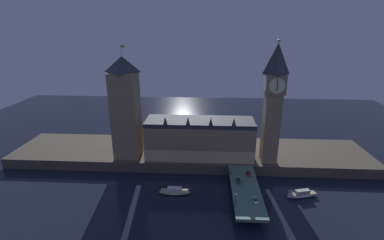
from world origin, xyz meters
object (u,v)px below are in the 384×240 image
street_lamp_far (231,166)px  boat_upstream (175,191)px  car_southbound_trail (248,174)px  pedestrian_near_rail (236,201)px  street_lamp_near (236,198)px  boat_downstream (302,194)px  car_southbound_lead (255,200)px  pedestrian_far_rail (231,173)px  clock_tower (273,100)px  victoria_tower (126,108)px  car_northbound_lead (238,181)px

street_lamp_far → boat_upstream: (-28.47, -11.66, -9.21)m
car_southbound_trail → pedestrian_near_rail: (-8.84, -25.08, 0.19)m
street_lamp_near → boat_downstream: size_ratio=0.41×
car_southbound_lead → pedestrian_far_rail: (-8.84, 23.27, 0.20)m
street_lamp_far → clock_tower: bearing=35.2°
victoria_tower → pedestrian_far_rail: bearing=-19.4°
car_southbound_lead → car_southbound_trail: (0.00, 23.70, 0.05)m
victoria_tower → boat_downstream: victoria_tower is taller
victoria_tower → boat_downstream: 104.70m
boat_upstream → boat_downstream: (63.19, 0.98, 0.12)m
street_lamp_far → victoria_tower: bearing=162.3°
clock_tower → pedestrian_far_rail: bearing=-140.8°
car_southbound_trail → pedestrian_near_rail: pedestrian_near_rail is taller
clock_tower → street_lamp_near: 59.79m
car_southbound_lead → clock_tower: bearing=72.0°
clock_tower → car_northbound_lead: size_ratio=14.33×
boat_downstream → street_lamp_near: bearing=-151.6°
car_southbound_lead → pedestrian_near_rail: bearing=-171.1°
clock_tower → car_southbound_lead: clock_tower is taller
clock_tower → boat_downstream: clock_tower is taller
pedestrian_far_rail → victoria_tower: bearing=160.6°
pedestrian_near_rail → street_lamp_near: 4.27m
car_southbound_lead → street_lamp_near: (-9.24, -4.03, 3.56)m
clock_tower → car_southbound_lead: 55.91m
pedestrian_far_rail → boat_downstream: bearing=-14.0°
clock_tower → victoria_tower: 82.70m
clock_tower → boat_upstream: 71.07m
victoria_tower → car_southbound_lead: 86.82m
car_southbound_trail → pedestrian_near_rail: 26.59m
clock_tower → victoria_tower: clock_tower is taller
car_southbound_lead → pedestrian_near_rail: 8.95m
pedestrian_far_rail → street_lamp_near: bearing=-90.8°
victoria_tower → car_southbound_trail: size_ratio=15.66×
pedestrian_near_rail → boat_downstream: bearing=25.2°
car_southbound_trail → pedestrian_near_rail: bearing=-109.4°
clock_tower → street_lamp_near: clock_tower is taller
street_lamp_near → car_southbound_trail: bearing=71.6°
car_southbound_lead → street_lamp_near: bearing=-156.4°
victoria_tower → street_lamp_near: 80.83m
car_southbound_trail → street_lamp_far: street_lamp_far is taller
victoria_tower → pedestrian_near_rail: bearing=-37.3°
car_southbound_lead → boat_downstream: 29.97m
car_southbound_lead → pedestrian_far_rail: 24.89m
boat_upstream → pedestrian_far_rail: bearing=18.2°
boat_downstream → car_northbound_lead: bearing=177.4°
pedestrian_near_rail → street_lamp_near: bearing=-98.6°
pedestrian_far_rail → boat_upstream: 30.98m
street_lamp_near → pedestrian_near_rail: bearing=81.4°
clock_tower → car_southbound_trail: bearing=-127.2°
car_northbound_lead → boat_downstream: car_northbound_lead is taller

